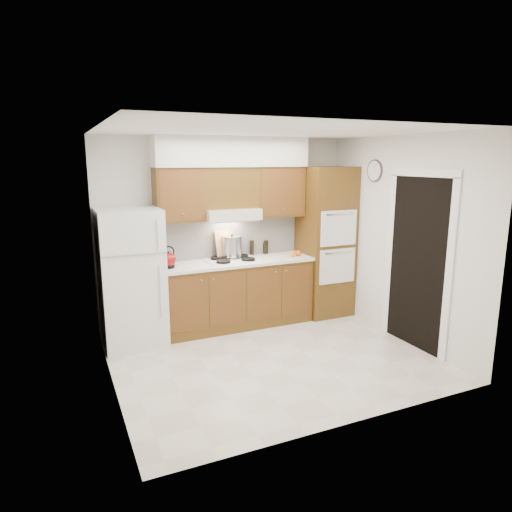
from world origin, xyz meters
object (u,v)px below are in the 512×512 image
at_px(fridge, 131,278).
at_px(kettle, 169,260).
at_px(oven_cabinet, 325,242).
at_px(stock_pot, 232,247).

xyz_separation_m(fridge, kettle, (0.48, -0.01, 0.18)).
height_order(oven_cabinet, stock_pot, oven_cabinet).
height_order(fridge, stock_pot, fridge).
relative_size(oven_cabinet, kettle, 11.63).
xyz_separation_m(oven_cabinet, kettle, (-2.37, -0.04, -0.06)).
bearing_deg(kettle, stock_pot, 3.81).
distance_m(fridge, kettle, 0.51).
bearing_deg(stock_pot, oven_cabinet, -6.51).
bearing_deg(stock_pot, fridge, -172.10).
relative_size(oven_cabinet, stock_pot, 7.87).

